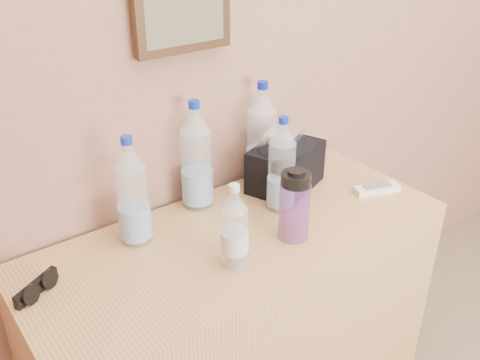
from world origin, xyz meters
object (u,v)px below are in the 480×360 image
Objects in this scene: ac_remote at (377,189)px; toiletry_bag at (286,164)px; pet_small at (234,231)px; pet_large_c at (262,140)px; dresser at (239,334)px; nalgene_bottle at (295,205)px; pet_large_a at (133,196)px; pet_large_d at (282,169)px; foil_packet at (284,135)px; sunglasses at (36,287)px; pet_large_b at (196,161)px.

toiletry_bag is at bearing 156.31° from ac_remote.
pet_large_c is at bearing 42.87° from pet_small.
dresser is at bearing -168.07° from ac_remote.
pet_small is 0.21m from nalgene_bottle.
toiletry_bag is at bearing 53.57° from nalgene_bottle.
pet_large_a is 0.46m from pet_large_d.
pet_large_c is 0.08m from foil_packet.
foil_packet is at bearing 152.22° from ac_remote.
nalgene_bottle is 0.41m from ac_remote.
pet_large_a is 1.33× the size of pet_small.
pet_large_a is 1.06× the size of pet_large_d.
pet_large_d is at bearing 12.16° from dresser.
pet_small is at bearing -178.47° from nalgene_bottle.
pet_large_a reaches higher than ac_remote.
pet_small reaches higher than sunglasses.
pet_large_d is at bearing -132.65° from foil_packet.
toiletry_bag is (0.30, 0.14, 0.48)m from dresser.
pet_large_c is at bearing -20.79° from sunglasses.
ac_remote reaches higher than dresser.
sunglasses is (-0.46, 0.20, -0.09)m from pet_small.
toiletry_bag is (0.10, 0.10, -0.05)m from pet_large_d.
pet_small is at bearing -156.41° from ac_remote.
nalgene_bottle is 0.88× the size of toiletry_bag.
nalgene_bottle is 1.40× the size of ac_remote.
pet_large_a is 0.93× the size of pet_large_b.
pet_small is 2.00× the size of foil_packet.
pet_large_c is 2.93× the size of foil_packet.
ac_remote is (0.52, -0.08, 0.41)m from dresser.
pet_large_d is 0.17m from foil_packet.
foil_packet is (0.11, 0.12, 0.04)m from pet_large_d.
pet_large_c is at bearing 71.47° from pet_large_d.
nalgene_bottle is at bearing -147.27° from toiletry_bag.
sunglasses is 1.09m from ac_remote.
sunglasses is 0.89× the size of ac_remote.
dresser is 0.64m from pet_large_c.
dresser is 0.70m from sunglasses.
pet_large_d is at bearing 27.77° from pet_small.
pet_large_d is at bearing 62.47° from nalgene_bottle.
nalgene_bottle is (0.37, -0.26, -0.04)m from pet_large_a.
pet_large_c is 1.47× the size of pet_small.
foil_packet is at bearing -43.07° from pet_large_c.
pet_large_b is at bearing 171.36° from ac_remote.
pet_small is at bearing -137.13° from pet_large_c.
toiletry_bag reaches higher than dresser.
pet_large_d is at bearing -108.53° from pet_large_c.
pet_large_d reaches higher than toiletry_bag.
pet_small is (-0.35, -0.32, -0.05)m from pet_large_c.
pet_small reaches higher than toiletry_bag.
ac_remote is 0.32m from toiletry_bag.
pet_small is at bearing -145.78° from foil_packet.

